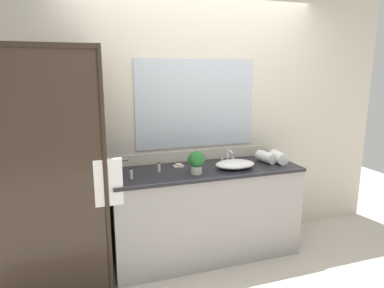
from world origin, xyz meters
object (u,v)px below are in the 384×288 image
at_px(soap_dish, 178,165).
at_px(amenity_bottle_body_wash, 131,174).
at_px(faucet, 228,159).
at_px(rolled_towel_middle, 266,157).
at_px(sink_basin, 235,164).
at_px(potted_plant, 197,161).
at_px(rolled_towel_near_edge, 278,157).
at_px(amenity_bottle_conditioner, 159,167).

distance_m(soap_dish, amenity_bottle_body_wash, 0.55).
height_order(faucet, amenity_bottle_body_wash, faucet).
bearing_deg(amenity_bottle_body_wash, faucet, 11.46).
bearing_deg(faucet, rolled_towel_middle, -11.86).
relative_size(sink_basin, potted_plant, 1.88).
relative_size(soap_dish, rolled_towel_near_edge, 0.45).
bearing_deg(potted_plant, amenity_bottle_body_wash, 177.18).
xyz_separation_m(sink_basin, soap_dish, (-0.50, 0.20, -0.02)).
bearing_deg(rolled_towel_middle, sink_basin, -167.58).
bearing_deg(rolled_towel_middle, soap_dish, 172.37).
bearing_deg(sink_basin, amenity_bottle_body_wash, -177.96).
bearing_deg(soap_dish, faucet, -4.33).
bearing_deg(soap_dish, amenity_bottle_conditioner, -153.78).
relative_size(faucet, soap_dish, 1.70).
bearing_deg(amenity_bottle_conditioner, rolled_towel_near_edge, -2.97).
bearing_deg(amenity_bottle_conditioner, potted_plant, -27.57).
bearing_deg(rolled_towel_middle, potted_plant, -169.42).
bearing_deg(faucet, sink_basin, -90.00).
xyz_separation_m(soap_dish, amenity_bottle_conditioner, (-0.22, -0.11, 0.03)).
relative_size(amenity_bottle_conditioner, rolled_towel_middle, 0.45).
bearing_deg(amenity_bottle_conditioner, rolled_towel_middle, -0.63).
xyz_separation_m(sink_basin, amenity_bottle_body_wash, (-0.99, -0.04, 0.01)).
distance_m(potted_plant, amenity_bottle_conditioner, 0.36).
bearing_deg(amenity_bottle_conditioner, amenity_bottle_body_wash, -154.11).
height_order(sink_basin, rolled_towel_middle, rolled_towel_middle).
xyz_separation_m(soap_dish, rolled_towel_near_edge, (1.00, -0.17, 0.04)).
bearing_deg(rolled_towel_near_edge, sink_basin, -176.07).
xyz_separation_m(potted_plant, soap_dish, (-0.09, 0.27, -0.10)).
bearing_deg(faucet, soap_dish, 175.67).
xyz_separation_m(potted_plant, amenity_bottle_body_wash, (-0.58, 0.03, -0.07)).
relative_size(sink_basin, rolled_towel_near_edge, 1.73).
distance_m(amenity_bottle_conditioner, amenity_bottle_body_wash, 0.30).
relative_size(soap_dish, rolled_towel_middle, 0.48).
bearing_deg(faucet, rolled_towel_near_edge, -14.89).
bearing_deg(potted_plant, rolled_towel_middle, 10.58).
distance_m(potted_plant, rolled_towel_middle, 0.81).
xyz_separation_m(amenity_bottle_conditioner, rolled_towel_middle, (1.10, -0.01, 0.01)).
height_order(sink_basin, amenity_bottle_conditioner, amenity_bottle_conditioner).
height_order(potted_plant, soap_dish, potted_plant).
distance_m(potted_plant, soap_dish, 0.30).
height_order(faucet, soap_dish, faucet).
relative_size(sink_basin, soap_dish, 3.86).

